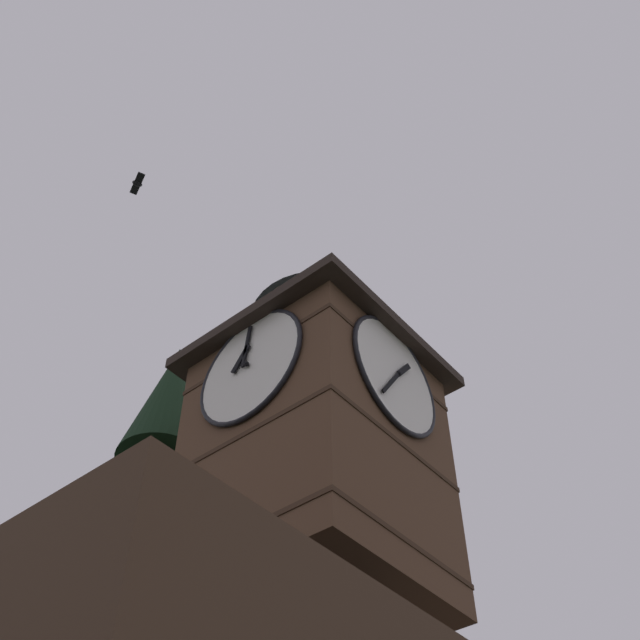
{
  "coord_description": "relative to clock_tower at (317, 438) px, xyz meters",
  "views": [
    {
      "loc": [
        7.85,
        8.3,
        1.35
      ],
      "look_at": [
        -1.89,
        0.19,
        14.69
      ],
      "focal_mm": 45.85,
      "sensor_mm": 36.0,
      "label": 1
    }
  ],
  "objects": [
    {
      "name": "clock_tower",
      "position": [
        0.0,
        0.0,
        0.0
      ],
      "size": [
        4.63,
        4.63,
        8.48
      ],
      "color": "brown",
      "rests_on": "building_main"
    },
    {
      "name": "flying_bird_high",
      "position": [
        4.01,
        -2.54,
        6.89
      ],
      "size": [
        0.43,
        0.7,
        0.15
      ],
      "color": "black"
    }
  ]
}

